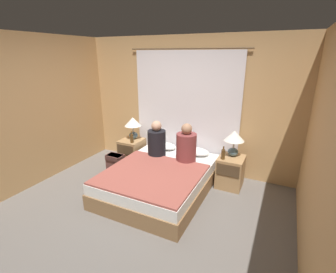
# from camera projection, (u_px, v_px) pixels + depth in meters

# --- Properties ---
(ground_plane) EXTENTS (16.00, 16.00, 0.00)m
(ground_plane) POSITION_uv_depth(u_px,v_px,m) (133.00, 218.00, 3.39)
(ground_plane) COLOR #66605B
(wall_back) EXTENTS (4.23, 0.06, 2.50)m
(wall_back) POSITION_uv_depth(u_px,v_px,m) (186.00, 105.00, 4.61)
(wall_back) COLOR tan
(wall_back) RESTS_ON ground_plane
(wall_left) EXTENTS (0.06, 3.90, 2.50)m
(wall_left) POSITION_uv_depth(u_px,v_px,m) (19.00, 115.00, 3.85)
(wall_left) COLOR tan
(wall_left) RESTS_ON ground_plane
(wall_right) EXTENTS (0.06, 3.90, 2.50)m
(wall_right) POSITION_uv_depth(u_px,v_px,m) (326.00, 166.00, 2.12)
(wall_right) COLOR tan
(wall_right) RESTS_ON ground_plane
(curtain_panel) EXTENTS (2.26, 0.02, 2.27)m
(curtain_panel) POSITION_uv_depth(u_px,v_px,m) (185.00, 112.00, 4.60)
(curtain_panel) COLOR white
(curtain_panel) RESTS_ON ground_plane
(bed) EXTENTS (1.50, 1.96, 0.41)m
(bed) POSITION_uv_depth(u_px,v_px,m) (160.00, 179.00, 4.02)
(bed) COLOR olive
(bed) RESTS_ON ground_plane
(nightstand_left) EXTENTS (0.42, 0.47, 0.53)m
(nightstand_left) POSITION_uv_depth(u_px,v_px,m) (132.00, 152.00, 4.98)
(nightstand_left) COLOR #A87F51
(nightstand_left) RESTS_ON ground_plane
(nightstand_right) EXTENTS (0.42, 0.47, 0.53)m
(nightstand_right) POSITION_uv_depth(u_px,v_px,m) (230.00, 172.00, 4.15)
(nightstand_right) COLOR #A87F51
(nightstand_right) RESTS_ON ground_plane
(lamp_left) EXTENTS (0.33, 0.33, 0.45)m
(lamp_left) POSITION_uv_depth(u_px,v_px,m) (133.00, 124.00, 4.87)
(lamp_left) COLOR slate
(lamp_left) RESTS_ON nightstand_left
(lamp_right) EXTENTS (0.33, 0.33, 0.45)m
(lamp_right) POSITION_uv_depth(u_px,v_px,m) (234.00, 139.00, 4.03)
(lamp_right) COLOR slate
(lamp_right) RESTS_ON nightstand_right
(pillow_left) EXTENTS (0.50, 0.31, 0.12)m
(pillow_left) POSITION_uv_depth(u_px,v_px,m) (164.00, 146.00, 4.74)
(pillow_left) COLOR white
(pillow_left) RESTS_ON bed
(pillow_right) EXTENTS (0.50, 0.31, 0.12)m
(pillow_right) POSITION_uv_depth(u_px,v_px,m) (196.00, 151.00, 4.46)
(pillow_right) COLOR white
(pillow_right) RESTS_ON bed
(blanket_on_bed) EXTENTS (1.44, 1.35, 0.03)m
(blanket_on_bed) POSITION_uv_depth(u_px,v_px,m) (152.00, 174.00, 3.72)
(blanket_on_bed) COLOR #994C42
(blanket_on_bed) RESTS_ON bed
(person_left_in_bed) EXTENTS (0.32, 0.32, 0.65)m
(person_left_in_bed) POSITION_uv_depth(u_px,v_px,m) (157.00, 141.00, 4.36)
(person_left_in_bed) COLOR black
(person_left_in_bed) RESTS_ON bed
(person_right_in_bed) EXTENTS (0.34, 0.34, 0.67)m
(person_right_in_bed) POSITION_uv_depth(u_px,v_px,m) (186.00, 146.00, 4.12)
(person_right_in_bed) COLOR brown
(person_right_in_bed) RESTS_ON bed
(beer_bottle_on_left_stand) EXTENTS (0.07, 0.07, 0.23)m
(beer_bottle_on_left_stand) POSITION_uv_depth(u_px,v_px,m) (132.00, 138.00, 4.72)
(beer_bottle_on_left_stand) COLOR #513819
(beer_bottle_on_left_stand) RESTS_ON nightstand_left
(beer_bottle_on_right_stand) EXTENTS (0.06, 0.06, 0.22)m
(beer_bottle_on_right_stand) POSITION_uv_depth(u_px,v_px,m) (223.00, 154.00, 3.98)
(beer_bottle_on_right_stand) COLOR #513819
(beer_bottle_on_right_stand) RESTS_ON nightstand_right
(backpack_on_floor) EXTENTS (0.32, 0.21, 0.39)m
(backpack_on_floor) POSITION_uv_depth(u_px,v_px,m) (116.00, 163.00, 4.59)
(backpack_on_floor) COLOR brown
(backpack_on_floor) RESTS_ON ground_plane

